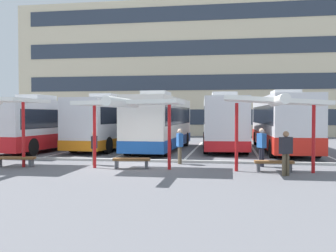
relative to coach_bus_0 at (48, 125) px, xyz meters
name	(u,v)px	position (x,y,z in m)	size (l,w,h in m)	color
ground_plane	(134,166)	(7.63, -7.14, -1.62)	(160.00, 160.00, 0.00)	slate
terminal_building	(196,73)	(7.67, 24.53, 5.89)	(40.22, 13.02, 17.75)	beige
coach_bus_0	(48,125)	(0.00, 0.00, 0.00)	(3.52, 10.80, 3.54)	silver
coach_bus_1	(115,123)	(3.98, 1.94, 0.11)	(3.52, 11.10, 3.66)	silver
coach_bus_2	(161,123)	(7.41, 0.79, 0.14)	(2.83, 10.62, 3.74)	silver
coach_bus_3	(223,123)	(11.40, 2.26, 0.15)	(3.26, 10.21, 3.73)	silver
coach_bus_4	(281,123)	(15.15, 1.98, 0.13)	(2.96, 12.35, 3.79)	silver
lane_stripe_0	(31,147)	(-2.02, 1.40, -1.62)	(0.16, 14.00, 0.01)	white
lane_stripe_1	(83,148)	(1.84, 1.40, -1.62)	(0.16, 14.00, 0.01)	white
lane_stripe_2	(137,149)	(5.70, 1.40, -1.62)	(0.16, 14.00, 0.01)	white
lane_stripe_3	(194,150)	(9.56, 1.40, -1.62)	(0.16, 14.00, 0.01)	white
lane_stripe_4	(254,151)	(13.42, 1.40, -1.62)	(0.16, 14.00, 0.01)	white
lane_stripe_5	(317,152)	(17.28, 1.40, -1.62)	(0.16, 14.00, 0.01)	white
bench_1	(15,159)	(2.45, -8.21, -1.28)	(1.80, 0.58, 0.45)	brown
waiting_shelter_1	(130,104)	(7.70, -8.23, 1.13)	(4.30, 4.88, 2.97)	red
bench_2	(132,161)	(7.70, -7.93, -1.29)	(1.63, 0.63, 0.45)	brown
waiting_shelter_2	(275,103)	(13.65, -8.27, 1.17)	(4.01, 4.37, 3.07)	red
bench_3	(274,164)	(13.65, -7.92, -1.29)	(1.58, 0.52, 0.45)	brown
platform_kerb	(143,160)	(7.63, -5.46, -1.56)	(44.00, 0.24, 0.12)	#ADADA8
waiting_passenger_0	(94,146)	(5.70, -7.01, -0.75)	(0.29, 0.48, 1.54)	brown
waiting_passenger_1	(286,150)	(13.96, -8.95, -0.63)	(0.53, 0.45, 1.70)	brown
waiting_passenger_2	(262,144)	(13.26, -6.43, -0.62)	(0.40, 0.54, 1.72)	black
waiting_passenger_3	(180,144)	(9.54, -6.03, -0.67)	(0.38, 0.52, 1.65)	brown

